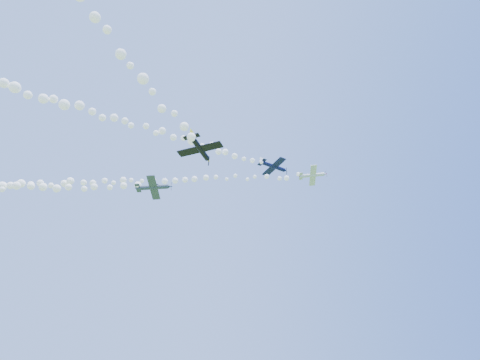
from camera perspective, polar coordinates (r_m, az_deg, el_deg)
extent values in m
cylinder|color=silver|center=(91.61, 10.18, 0.66)|extent=(5.53, 0.98, 1.22)
cone|color=silver|center=(92.17, 11.98, 0.84)|extent=(0.72, 0.76, 0.79)
cone|color=#C5163E|center=(92.25, 12.23, 0.87)|extent=(0.30, 0.27, 0.28)
cube|color=black|center=(92.23, 12.16, 0.86)|extent=(0.13, 0.50, 1.72)
cube|color=silver|center=(91.57, 10.33, 0.63)|extent=(3.01, 6.73, 1.59)
cube|color=silver|center=(91.24, 8.66, 0.53)|extent=(1.34, 2.44, 0.61)
cube|color=#C5163E|center=(91.56, 8.56, 0.76)|extent=(0.89, 0.52, 1.15)
sphere|color=black|center=(91.97, 10.61, 0.87)|extent=(0.82, 0.92, 0.83)
cylinder|color=#0B0F33|center=(95.41, 4.68, 1.98)|extent=(6.58, 3.09, 1.24)
cone|color=#0B0F33|center=(97.05, 6.47, 1.34)|extent=(1.06, 1.10, 0.92)
cone|color=white|center=(97.29, 6.71, 1.26)|extent=(0.43, 0.41, 0.32)
cube|color=black|center=(97.23, 6.65, 1.28)|extent=(0.17, 0.26, 2.10)
cube|color=#0B0F33|center=(95.45, 4.82, 1.87)|extent=(4.07, 8.27, 0.49)
cube|color=#0B0F33|center=(94.16, 3.15, 2.55)|extent=(1.77, 3.02, 0.22)
cube|color=white|center=(94.48, 3.10, 2.86)|extent=(1.07, 0.47, 1.37)
sphere|color=black|center=(96.07, 5.15, 2.01)|extent=(1.03, 1.03, 0.85)
cylinder|color=#353E4D|center=(85.45, -12.36, -1.04)|extent=(6.65, 1.13, 1.44)
cone|color=#353E4D|center=(84.96, -9.99, -0.91)|extent=(0.86, 0.91, 0.94)
cone|color=navy|center=(84.90, -9.66, -0.89)|extent=(0.36, 0.32, 0.33)
cube|color=black|center=(84.92, -9.75, -0.89)|extent=(0.19, 0.46, 2.08)
cube|color=#353E4D|center=(85.33, -12.18, -1.10)|extent=(3.05, 8.20, 1.38)
cube|color=#353E4D|center=(86.00, -14.30, -1.12)|extent=(1.42, 2.94, 0.54)
cube|color=navy|center=(86.39, -14.33, -0.80)|extent=(1.11, 0.46, 1.39)
sphere|color=black|center=(85.56, -11.73, -0.78)|extent=(0.96, 1.02, 0.95)
cylinder|color=black|center=(67.36, -5.81, 4.61)|extent=(4.11, 6.01, 1.37)
cone|color=black|center=(69.76, -4.58, 2.90)|extent=(1.15, 1.14, 0.91)
cone|color=yellow|center=(70.10, -4.42, 2.67)|extent=(0.43, 0.45, 0.32)
cube|color=black|center=(70.01, -4.46, 2.73)|extent=(0.22, 0.26, 2.03)
cube|color=black|center=(67.46, -5.72, 4.39)|extent=(7.60, 5.52, 0.34)
cube|color=black|center=(65.48, -6.91, 6.15)|extent=(2.85, 2.24, 0.18)
cube|color=yellow|center=(65.81, -6.90, 6.58)|extent=(0.65, 1.00, 1.36)
sphere|color=black|center=(68.24, -5.46, 4.41)|extent=(1.08, 1.11, 0.83)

